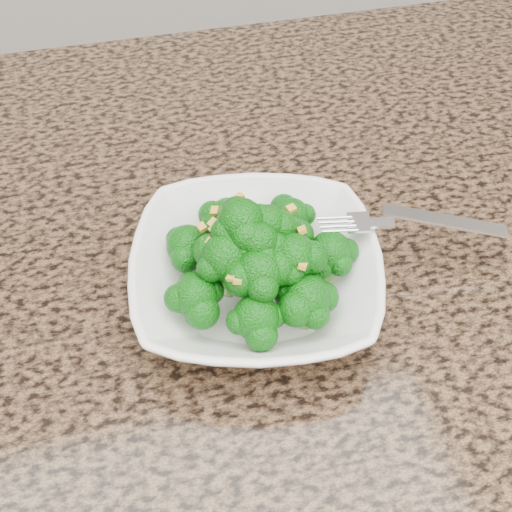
{
  "coord_description": "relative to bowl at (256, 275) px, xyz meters",
  "views": [
    {
      "loc": [
        -0.01,
        0.03,
        1.34
      ],
      "look_at": [
        0.07,
        0.37,
        0.95
      ],
      "focal_mm": 45.0,
      "sensor_mm": 36.0,
      "label": 1
    }
  ],
  "objects": [
    {
      "name": "granite_counter",
      "position": [
        -0.07,
        -0.07,
        -0.04
      ],
      "size": [
        1.64,
        1.04,
        0.03
      ],
      "primitive_type": "cube",
      "color": "brown",
      "rests_on": "cabinet"
    },
    {
      "name": "garlic_topping",
      "position": [
        0.0,
        0.0,
        0.09
      ],
      "size": [
        0.11,
        0.11,
        0.01
      ],
      "primitive_type": null,
      "color": "yellow",
      "rests_on": "broccoli_pile"
    },
    {
      "name": "fork",
      "position": [
        0.11,
        0.01,
        0.03
      ],
      "size": [
        0.19,
        0.08,
        0.01
      ],
      "primitive_type": null,
      "rotation": [
        0.0,
        0.0,
        -0.27
      ],
      "color": "silver",
      "rests_on": "bowl"
    },
    {
      "name": "broccoli_pile",
      "position": [
        0.0,
        0.0,
        0.06
      ],
      "size": [
        0.18,
        0.18,
        0.07
      ],
      "primitive_type": null,
      "color": "#0C660B",
      "rests_on": "bowl"
    },
    {
      "name": "bowl",
      "position": [
        0.0,
        0.0,
        0.0
      ],
      "size": [
        0.25,
        0.25,
        0.05
      ],
      "primitive_type": "imported",
      "rotation": [
        0.0,
        0.0,
        -0.21
      ],
      "color": "white",
      "rests_on": "granite_counter"
    }
  ]
}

